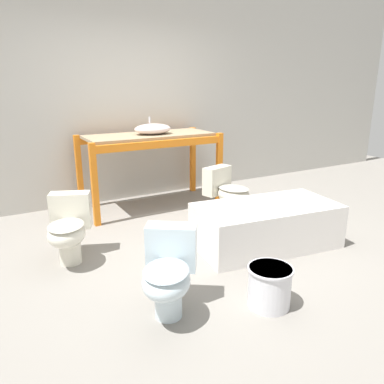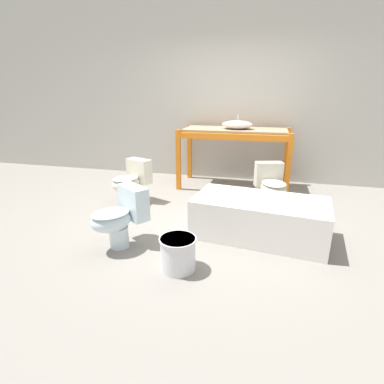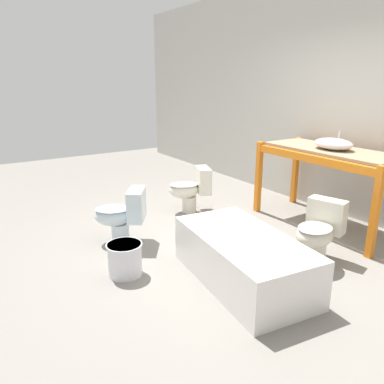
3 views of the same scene
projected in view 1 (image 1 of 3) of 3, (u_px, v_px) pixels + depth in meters
name	position (u px, v px, depth m)	size (l,w,h in m)	color
ground_plane	(198.00, 248.00, 3.84)	(12.00, 12.00, 0.00)	gray
warehouse_wall_rear	(122.00, 85.00, 5.11)	(10.80, 0.08, 3.20)	beige
shelving_rack	(150.00, 146.00, 4.93)	(1.79, 0.80, 0.98)	orange
sink_basin	(153.00, 129.00, 4.85)	(0.49, 0.35, 0.22)	silver
bathtub_main	(266.00, 222.00, 3.83)	(1.52, 0.90, 0.45)	white
toilet_near	(69.00, 228.00, 3.45)	(0.54, 0.65, 0.63)	silver
toilet_far	(168.00, 272.00, 2.65)	(0.61, 0.66, 0.63)	silver
toilet_extra	(227.00, 192.00, 4.59)	(0.50, 0.64, 0.63)	silver
bucket_white	(269.00, 286.00, 2.80)	(0.34, 0.34, 0.32)	silver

